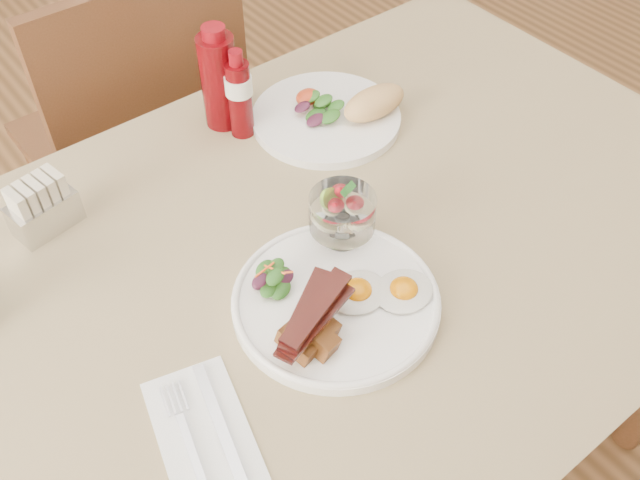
# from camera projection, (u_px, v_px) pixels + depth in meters

# --- Properties ---
(table) EXTENTS (1.33, 0.88, 0.75)m
(table) POSITION_uv_depth(u_px,v_px,m) (331.00, 281.00, 1.11)
(table) COLOR #5A321C
(table) RESTS_ON ground
(chair_far) EXTENTS (0.42, 0.42, 0.93)m
(chair_far) POSITION_uv_depth(u_px,v_px,m) (141.00, 137.00, 1.56)
(chair_far) COLOR #5A321C
(chair_far) RESTS_ON ground
(main_plate) EXTENTS (0.28, 0.28, 0.02)m
(main_plate) POSITION_uv_depth(u_px,v_px,m) (336.00, 302.00, 0.96)
(main_plate) COLOR white
(main_plate) RESTS_ON table
(fried_eggs) EXTENTS (0.13, 0.11, 0.02)m
(fried_eggs) POSITION_uv_depth(u_px,v_px,m) (381.00, 291.00, 0.95)
(fried_eggs) COLOR silver
(fried_eggs) RESTS_ON main_plate
(bacon_potato_pile) EXTENTS (0.14, 0.09, 0.06)m
(bacon_potato_pile) POSITION_uv_depth(u_px,v_px,m) (313.00, 325.00, 0.88)
(bacon_potato_pile) COLOR brown
(bacon_potato_pile) RESTS_ON main_plate
(side_salad) EXTENTS (0.07, 0.06, 0.03)m
(side_salad) POSITION_uv_depth(u_px,v_px,m) (273.00, 280.00, 0.95)
(side_salad) COLOR #1C4612
(side_salad) RESTS_ON main_plate
(fruit_cup) EXTENTS (0.09, 0.09, 0.09)m
(fruit_cup) POSITION_uv_depth(u_px,v_px,m) (342.00, 213.00, 0.99)
(fruit_cup) COLOR white
(fruit_cup) RESTS_ON main_plate
(second_plate) EXTENTS (0.26, 0.26, 0.06)m
(second_plate) POSITION_uv_depth(u_px,v_px,m) (337.00, 113.00, 1.22)
(second_plate) COLOR white
(second_plate) RESTS_ON table
(ketchup_bottle) EXTENTS (0.07, 0.07, 0.18)m
(ketchup_bottle) POSITION_uv_depth(u_px,v_px,m) (219.00, 80.00, 1.17)
(ketchup_bottle) COLOR #510408
(ketchup_bottle) RESTS_ON table
(hot_sauce_bottle) EXTENTS (0.05, 0.05, 0.16)m
(hot_sauce_bottle) POSITION_uv_depth(u_px,v_px,m) (239.00, 95.00, 1.16)
(hot_sauce_bottle) COLOR #510408
(hot_sauce_bottle) RESTS_ON table
(sugar_caddy) EXTENTS (0.10, 0.07, 0.09)m
(sugar_caddy) POSITION_uv_depth(u_px,v_px,m) (43.00, 208.00, 1.03)
(sugar_caddy) COLOR silver
(sugar_caddy) RESTS_ON table
(napkin_cutlery) EXTENTS (0.15, 0.21, 0.01)m
(napkin_cutlery) POSITION_uv_depth(u_px,v_px,m) (205.00, 434.00, 0.83)
(napkin_cutlery) COLOR white
(napkin_cutlery) RESTS_ON table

